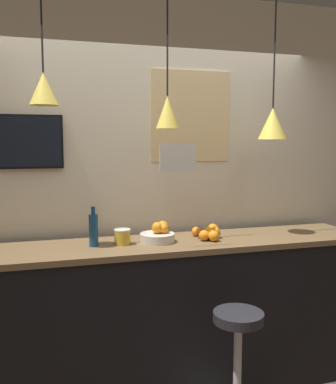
# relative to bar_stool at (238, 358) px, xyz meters

# --- Properties ---
(back_wall) EXTENTS (8.00, 0.06, 2.90)m
(back_wall) POSITION_rel_bar_stool_xyz_m (-0.27, 0.96, 0.96)
(back_wall) COLOR beige
(back_wall) RESTS_ON ground_plane
(service_counter) EXTENTS (2.96, 0.57, 1.10)m
(service_counter) POSITION_rel_bar_stool_xyz_m (-0.27, 0.57, 0.06)
(service_counter) COLOR black
(service_counter) RESTS_ON ground_plane
(bar_stool) EXTENTS (0.38, 0.38, 0.78)m
(bar_stool) POSITION_rel_bar_stool_xyz_m (0.00, 0.00, 0.00)
(bar_stool) COLOR #B7B7BC
(bar_stool) RESTS_ON ground_plane
(fruit_bowl) EXTENTS (0.24, 0.24, 0.14)m
(fruit_bowl) POSITION_rel_bar_stool_xyz_m (-0.34, 0.59, 0.66)
(fruit_bowl) COLOR beige
(fruit_bowl) RESTS_ON service_counter
(orange_pile) EXTENTS (0.22, 0.29, 0.08)m
(orange_pile) POSITION_rel_bar_stool_xyz_m (0.04, 0.59, 0.65)
(orange_pile) COLOR orange
(orange_pile) RESTS_ON service_counter
(juice_bottle) EXTENTS (0.06, 0.06, 0.27)m
(juice_bottle) POSITION_rel_bar_stool_xyz_m (-0.79, 0.58, 0.72)
(juice_bottle) COLOR navy
(juice_bottle) RESTS_ON service_counter
(spread_jar) EXTENTS (0.11, 0.11, 0.11)m
(spread_jar) POSITION_rel_bar_stool_xyz_m (-0.59, 0.58, 0.66)
(spread_jar) COLOR gold
(spread_jar) RESTS_ON service_counter
(pendant_lamp_left) EXTENTS (0.18, 0.18, 0.78)m
(pendant_lamp_left) POSITION_rel_bar_stool_xyz_m (-1.08, 0.58, 1.64)
(pendant_lamp_left) COLOR black
(pendant_lamp_middle) EXTENTS (0.16, 0.16, 0.92)m
(pendant_lamp_middle) POSITION_rel_bar_stool_xyz_m (-0.27, 0.58, 1.51)
(pendant_lamp_middle) COLOR black
(pendant_lamp_right) EXTENTS (0.21, 0.21, 0.99)m
(pendant_lamp_right) POSITION_rel_bar_stool_xyz_m (0.53, 0.58, 1.44)
(pendant_lamp_right) COLOR black
(mounted_tv) EXTENTS (0.78, 0.04, 0.38)m
(mounted_tv) POSITION_rel_bar_stool_xyz_m (-1.34, 0.91, 1.30)
(mounted_tv) COLOR black
(hanging_menu_board) EXTENTS (0.24, 0.01, 0.17)m
(hanging_menu_board) POSITION_rel_bar_stool_xyz_m (-0.27, 0.37, 1.20)
(hanging_menu_board) COLOR silver
(wall_poster) EXTENTS (0.64, 0.01, 0.70)m
(wall_poster) POSITION_rel_bar_stool_xyz_m (0.01, 0.93, 1.50)
(wall_poster) COLOR #DBBC84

